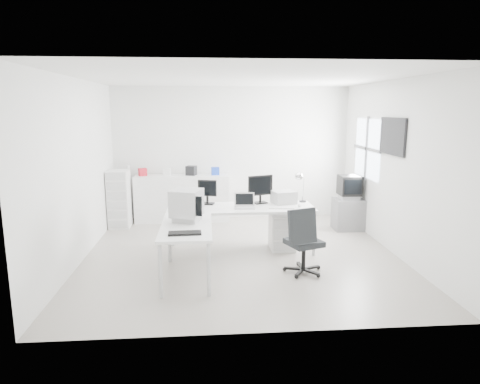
{
  "coord_description": "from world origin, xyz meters",
  "views": [
    {
      "loc": [
        -0.54,
        -6.63,
        2.34
      ],
      "look_at": [
        0.0,
        0.2,
        1.0
      ],
      "focal_mm": 32.0,
      "sensor_mm": 36.0,
      "label": 1
    }
  ],
  "objects": [
    {
      "name": "main_desk",
      "position": [
        0.02,
        0.2,
        0.38
      ],
      "size": [
        2.4,
        0.8,
        0.75
      ],
      "primitive_type": null,
      "color": "white",
      "rests_on": "floor"
    },
    {
      "name": "clutter_box_c",
      "position": [
        -0.86,
        2.24,
        1.07
      ],
      "size": [
        0.24,
        0.23,
        0.19
      ],
      "primitive_type": "cube",
      "rotation": [
        0.0,
        0.0,
        -0.35
      ],
      "color": "black",
      "rests_on": "sideboard"
    },
    {
      "name": "floor",
      "position": [
        0.0,
        0.0,
        0.0
      ],
      "size": [
        5.0,
        5.0,
        0.01
      ],
      "primitive_type": "cube",
      "color": "beige",
      "rests_on": "ground"
    },
    {
      "name": "crt_monitor",
      "position": [
        -0.83,
        -0.65,
        0.98
      ],
      "size": [
        0.5,
        0.5,
        0.45
      ],
      "primitive_type": null,
      "rotation": [
        0.0,
        0.0,
        -0.32
      ],
      "color": "#B7B7BA",
      "rests_on": "side_desk"
    },
    {
      "name": "wall_picture",
      "position": [
        2.47,
        0.1,
        1.9
      ],
      "size": [
        0.04,
        0.9,
        0.6
      ],
      "primitive_type": null,
      "color": "black",
      "rests_on": "right_wall"
    },
    {
      "name": "desk_lamp",
      "position": [
        1.12,
        0.5,
        0.99
      ],
      "size": [
        0.16,
        0.16,
        0.47
      ],
      "primitive_type": null,
      "rotation": [
        0.0,
        0.0,
        -0.04
      ],
      "color": "silver",
      "rests_on": "main_desk"
    },
    {
      "name": "clutter_box_a",
      "position": [
        -1.86,
        2.24,
        1.05
      ],
      "size": [
        0.2,
        0.19,
        0.15
      ],
      "primitive_type": "cube",
      "rotation": [
        0.0,
        0.0,
        0.41
      ],
      "color": "red",
      "rests_on": "sideboard"
    },
    {
      "name": "filing_cabinet",
      "position": [
        -2.28,
        1.84,
        0.57
      ],
      "size": [
        0.4,
        0.48,
        1.15
      ],
      "primitive_type": "cube",
      "color": "white",
      "rests_on": "floor"
    },
    {
      "name": "left_wall",
      "position": [
        -2.5,
        0.0,
        1.4
      ],
      "size": [
        0.02,
        5.0,
        2.8
      ],
      "primitive_type": "cube",
      "color": "silver",
      "rests_on": "floor"
    },
    {
      "name": "laser_printer",
      "position": [
        0.77,
        0.42,
        0.86
      ],
      "size": [
        0.44,
        0.41,
        0.21
      ],
      "primitive_type": "cube",
      "rotation": [
        0.0,
        0.0,
        0.28
      ],
      "color": "#B5B5B5",
      "rests_on": "main_desk"
    },
    {
      "name": "clutter_bottle",
      "position": [
        -2.16,
        2.28,
        1.09
      ],
      "size": [
        0.07,
        0.07,
        0.22
      ],
      "primitive_type": "cylinder",
      "color": "white",
      "rests_on": "sideboard"
    },
    {
      "name": "back_wall",
      "position": [
        0.0,
        2.5,
        1.4
      ],
      "size": [
        5.0,
        0.02,
        2.8
      ],
      "primitive_type": "cube",
      "color": "silver",
      "rests_on": "floor"
    },
    {
      "name": "drawer_pedestal",
      "position": [
        0.72,
        0.25,
        0.3
      ],
      "size": [
        0.4,
        0.5,
        0.6
      ],
      "primitive_type": "cube",
      "color": "white",
      "rests_on": "floor"
    },
    {
      "name": "side_desk",
      "position": [
        -0.83,
        -0.9,
        0.38
      ],
      "size": [
        0.7,
        1.4,
        0.75
      ],
      "primitive_type": null,
      "color": "white",
      "rests_on": "floor"
    },
    {
      "name": "office_chair",
      "position": [
        0.84,
        -0.85,
        0.5
      ],
      "size": [
        0.75,
        0.75,
        1.0
      ],
      "primitive_type": null,
      "rotation": [
        0.0,
        0.0,
        0.37
      ],
      "color": "#26282B",
      "rests_on": "floor"
    },
    {
      "name": "white_mouse",
      "position": [
        0.97,
        0.1,
        0.78
      ],
      "size": [
        0.05,
        0.05,
        0.05
      ],
      "primitive_type": "sphere",
      "color": "white",
      "rests_on": "main_desk"
    },
    {
      "name": "tv_cabinet",
      "position": [
        2.22,
        1.32,
        0.31
      ],
      "size": [
        0.56,
        0.46,
        0.61
      ],
      "primitive_type": "cube",
      "color": "slate",
      "rests_on": "floor"
    },
    {
      "name": "inkjet_printer",
      "position": [
        -0.83,
        0.3,
        0.82
      ],
      "size": [
        0.48,
        0.42,
        0.14
      ],
      "primitive_type": "cube",
      "rotation": [
        0.0,
        0.0,
        -0.32
      ],
      "color": "black",
      "rests_on": "main_desk"
    },
    {
      "name": "window",
      "position": [
        2.48,
        1.2,
        1.6
      ],
      "size": [
        0.02,
        1.2,
        1.1
      ],
      "primitive_type": null,
      "color": "white",
      "rests_on": "right_wall"
    },
    {
      "name": "white_keyboard",
      "position": [
        0.67,
        0.05,
        0.76
      ],
      "size": [
        0.43,
        0.19,
        0.02
      ],
      "primitive_type": "cube",
      "rotation": [
        0.0,
        0.0,
        -0.15
      ],
      "color": "white",
      "rests_on": "main_desk"
    },
    {
      "name": "crt_tv",
      "position": [
        2.22,
        1.32,
        0.84
      ],
      "size": [
        0.5,
        0.48,
        0.45
      ],
      "primitive_type": null,
      "color": "black",
      "rests_on": "tv_cabinet"
    },
    {
      "name": "ceiling",
      "position": [
        0.0,
        0.0,
        2.8
      ],
      "size": [
        5.0,
        5.0,
        0.01
      ],
      "primitive_type": "cube",
      "color": "white",
      "rests_on": "back_wall"
    },
    {
      "name": "clutter_box_b",
      "position": [
        -1.36,
        2.24,
        1.05
      ],
      "size": [
        0.16,
        0.15,
        0.15
      ],
      "primitive_type": "cube",
      "rotation": [
        0.0,
        0.0,
        -0.15
      ],
      "color": "white",
      "rests_on": "sideboard"
    },
    {
      "name": "black_keyboard",
      "position": [
        -0.83,
        -1.3,
        0.76
      ],
      "size": [
        0.43,
        0.19,
        0.03
      ],
      "primitive_type": "cube",
      "rotation": [
        0.0,
        0.0,
        0.05
      ],
      "color": "black",
      "rests_on": "side_desk"
    },
    {
      "name": "lcd_monitor_large",
      "position": [
        0.37,
        0.45,
        0.98
      ],
      "size": [
        0.48,
        0.32,
        0.47
      ],
      "primitive_type": null,
      "rotation": [
        0.0,
        0.0,
        0.35
      ],
      "color": "black",
      "rests_on": "main_desk"
    },
    {
      "name": "laptop",
      "position": [
        0.07,
        0.1,
        0.85
      ],
      "size": [
        0.31,
        0.32,
        0.2
      ],
      "primitive_type": null,
      "rotation": [
        0.0,
        0.0,
        -0.04
      ],
      "color": "#B7B7BA",
      "rests_on": "main_desk"
    },
    {
      "name": "lcd_monitor_small",
      "position": [
        -0.53,
        0.45,
        0.95
      ],
      "size": [
        0.36,
        0.26,
        0.4
      ],
      "primitive_type": null,
      "rotation": [
        0.0,
        0.0,
        -0.27
      ],
      "color": "black",
      "rests_on": "main_desk"
    },
    {
      "name": "sideboard",
      "position": [
        -1.06,
        2.24,
        0.49
      ],
      "size": [
        1.95,
        0.49,
        0.98
      ],
      "primitive_type": "cube",
      "color": "white",
      "rests_on": "floor"
    },
    {
      "name": "right_wall",
      "position": [
        2.5,
        0.0,
        1.4
      ],
      "size": [
        0.02,
        5.0,
        2.8
      ],
      "primitive_type": "cube",
      "color": "silver",
      "rests_on": "floor"
    },
    {
      "name": "clutter_box_d",
      "position": [
        -0.36,
        2.24,
        1.06
      ],
      "size": [
        0.17,
        0.15,
        0.16
      ],
      "primitive_type": "cube",
      "rotation": [
        0.0,
        0.0,
        0.07
      ],
      "color": "#193CB5",
      "rests_on": "sideboard"
    }
  ]
}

